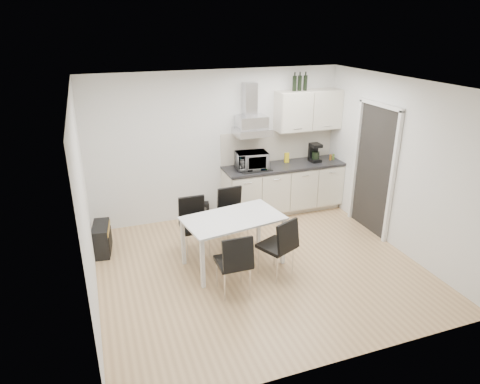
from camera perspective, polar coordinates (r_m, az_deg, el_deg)
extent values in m
plane|color=tan|center=(6.33, 2.62, -9.99)|extent=(4.50, 4.50, 0.00)
cube|color=silver|center=(7.54, -2.98, 6.17)|extent=(4.50, 0.10, 2.60)
cube|color=silver|center=(4.15, 13.50, -8.24)|extent=(4.50, 0.10, 2.60)
cube|color=silver|center=(5.36, -20.01, -1.87)|extent=(0.10, 4.00, 2.60)
cube|color=silver|center=(6.89, 20.45, 3.26)|extent=(0.10, 4.00, 2.60)
plane|color=white|center=(5.42, 3.10, 14.02)|extent=(4.50, 4.50, 0.00)
cube|color=white|center=(7.34, 17.29, 2.71)|extent=(0.08, 1.04, 2.10)
cube|color=beige|center=(8.13, 5.52, -2.08)|extent=(2.16, 0.52, 0.10)
cube|color=silver|center=(7.93, 5.75, 0.65)|extent=(2.20, 0.60, 0.76)
cube|color=#262628|center=(7.78, 5.90, 3.50)|extent=(2.22, 0.64, 0.04)
cube|color=beige|center=(7.95, 5.06, 6.27)|extent=(2.20, 0.02, 0.58)
cube|color=silver|center=(7.88, 9.09, 10.73)|extent=(1.20, 0.35, 0.70)
cube|color=silver|center=(7.42, 1.58, 8.74)|extent=(0.60, 0.46, 0.30)
cube|color=silver|center=(7.44, 1.30, 12.30)|extent=(0.22, 0.20, 0.55)
imported|color=silver|center=(7.47, 1.56, 4.46)|extent=(0.57, 0.36, 0.37)
cube|color=yellow|center=(7.88, 6.25, 4.58)|extent=(0.08, 0.04, 0.18)
cylinder|color=brown|center=(8.16, 11.98, 4.56)|extent=(0.04, 0.04, 0.11)
cylinder|color=#4C6626|center=(8.19, 12.34, 4.59)|extent=(0.04, 0.04, 0.11)
cylinder|color=black|center=(7.66, 7.28, 14.38)|extent=(0.07, 0.07, 0.32)
cylinder|color=black|center=(7.71, 7.97, 14.39)|extent=(0.07, 0.07, 0.32)
cylinder|color=black|center=(7.76, 8.71, 14.40)|extent=(0.07, 0.07, 0.32)
cube|color=white|center=(6.06, -0.93, -3.54)|extent=(1.49, 1.00, 0.03)
cube|color=white|center=(5.73, -5.00, -9.55)|extent=(0.06, 0.06, 0.72)
cube|color=white|center=(6.27, 5.78, -6.60)|extent=(0.06, 0.06, 0.72)
cube|color=white|center=(6.28, -7.59, -6.63)|extent=(0.06, 0.06, 0.72)
cube|color=white|center=(6.78, 2.51, -4.19)|extent=(0.06, 0.06, 0.72)
cube|color=black|center=(6.92, -17.93, -5.95)|extent=(0.30, 0.58, 0.46)
cube|color=gold|center=(6.85, -17.08, -4.58)|extent=(0.07, 0.50, 0.07)
cube|color=black|center=(7.77, -4.81, -2.45)|extent=(0.20, 0.19, 0.30)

